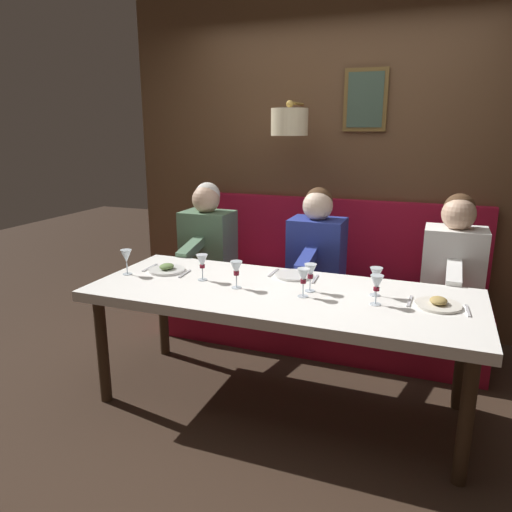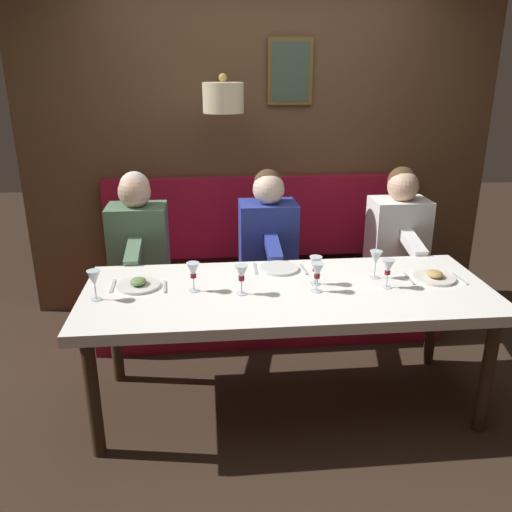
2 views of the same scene
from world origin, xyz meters
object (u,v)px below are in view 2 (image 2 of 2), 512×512
wine_glass_1 (317,272)px  wine_glass_5 (241,274)px  wine_glass_3 (316,265)px  diner_nearest (399,226)px  wine_glass_0 (94,279)px  dining_table (288,300)px  diner_middle (138,233)px  wine_glass_2 (376,259)px  diner_near (268,230)px  wine_glass_4 (193,271)px  wine_glass_6 (388,268)px

wine_glass_1 → wine_glass_5: same height
wine_glass_3 → diner_nearest: bearing=-43.3°
wine_glass_0 → wine_glass_5: bearing=-89.9°
wine_glass_3 → dining_table: bearing=107.7°
diner_nearest → wine_glass_3: bearing=136.7°
diner_middle → wine_glass_3: (-0.83, -1.07, 0.04)m
dining_table → wine_glass_5: bearing=100.0°
diner_nearest → wine_glass_5: size_ratio=4.82×
wine_glass_2 → wine_glass_3: bearing=99.4°
diner_nearest → wine_glass_5: bearing=127.6°
wine_glass_0 → wine_glass_2: bearing=-84.1°
diner_near → wine_glass_5: size_ratio=4.82×
wine_glass_1 → wine_glass_5: size_ratio=1.00×
wine_glass_0 → wine_glass_5: (0.00, -0.77, -0.00)m
wine_glass_1 → wine_glass_3: (0.10, -0.01, -0.00)m
wine_glass_0 → diner_nearest: bearing=-64.8°
diner_nearest → wine_glass_2: (-0.77, 0.42, 0.04)m
diner_middle → wine_glass_3: bearing=-127.7°
wine_glass_3 → wine_glass_4: bearing=92.8°
wine_glass_2 → wine_glass_6: bearing=-171.3°
wine_glass_4 → wine_glass_5: bearing=-104.0°
diner_middle → wine_glass_2: size_ratio=4.82×
diner_middle → wine_glass_5: diner_middle is taller
diner_nearest → wine_glass_3: 1.14m
diner_near → wine_glass_2: (-0.77, -0.53, 0.04)m
wine_glass_0 → wine_glass_6: size_ratio=1.00×
diner_near → wine_glass_1: bearing=-170.5°
dining_table → wine_glass_2: 0.57m
wine_glass_3 → wine_glass_4: (-0.03, 0.68, 0.00)m
dining_table → diner_nearest: 1.30m
dining_table → diner_near: 0.89m
wine_glass_0 → wine_glass_3: same height
wine_glass_2 → diner_near: bearing=34.6°
diner_near → wine_glass_6: diner_near is taller
wine_glass_3 → wine_glass_5: 0.43m
wine_glass_3 → wine_glass_6: bearing=-102.7°
wine_glass_5 → wine_glass_2: bearing=-78.7°
dining_table → diner_middle: size_ratio=2.85×
wine_glass_2 → wine_glass_5: same height
diner_near → wine_glass_0: diner_near is taller
dining_table → diner_near: size_ratio=2.85×
wine_glass_1 → wine_glass_6: same height
wine_glass_3 → diner_middle: bearing=52.3°
diner_middle → wine_glass_1: size_ratio=4.82×
wine_glass_1 → wine_glass_4: 0.67m
diner_nearest → wine_glass_0: (-0.93, 1.97, 0.04)m
dining_table → wine_glass_0: 1.05m
dining_table → wine_glass_0: (-0.05, 1.03, 0.18)m
dining_table → wine_glass_5: (-0.05, 0.26, 0.18)m
diner_middle → wine_glass_0: size_ratio=4.82×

